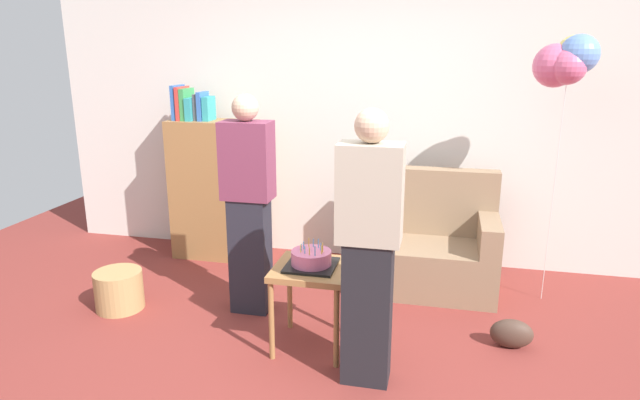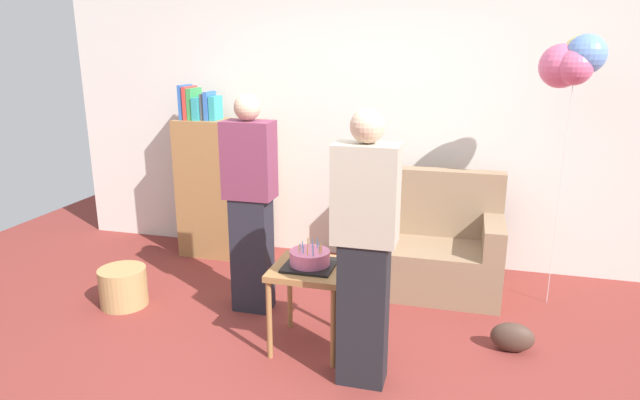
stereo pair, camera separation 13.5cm
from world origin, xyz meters
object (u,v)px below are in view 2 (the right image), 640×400
object	(u,v)px
person_blowing_candles	(251,204)
handbag	(512,337)
bookshelf	(221,186)
birthday_cake	(310,259)
person_holding_cake	(365,250)
couch	(432,248)
wicker_basket	(123,287)
balloon_bunch	(575,61)
side_table	(310,278)

from	to	relation	value
person_blowing_candles	handbag	distance (m)	2.02
bookshelf	birthday_cake	size ratio (longest dim) A/B	5.03
person_holding_cake	couch	bearing A→B (deg)	-79.01
birthday_cake	wicker_basket	xyz separation A→B (m)	(-1.57, 0.21, -0.47)
bookshelf	balloon_bunch	size ratio (longest dim) A/B	0.79
couch	bookshelf	distance (m)	2.03
couch	balloon_bunch	distance (m)	1.76
birthday_cake	person_blowing_candles	world-z (taller)	person_blowing_candles
handbag	balloon_bunch	world-z (taller)	balloon_bunch
person_blowing_candles	birthday_cake	bearing A→B (deg)	-30.31
side_table	birthday_cake	bearing A→B (deg)	2.61
birthday_cake	bookshelf	bearing A→B (deg)	132.02
handbag	balloon_bunch	bearing A→B (deg)	69.70
wicker_basket	bookshelf	bearing A→B (deg)	76.79
handbag	balloon_bunch	xyz separation A→B (m)	(0.31, 0.84, 1.75)
handbag	birthday_cake	bearing A→B (deg)	-167.95
side_table	wicker_basket	world-z (taller)	side_table
person_holding_cake	wicker_basket	xyz separation A→B (m)	(-1.98, 0.50, -0.68)
side_table	birthday_cake	world-z (taller)	birthday_cake
person_holding_cake	birthday_cake	bearing A→B (deg)	-13.42
balloon_bunch	person_holding_cake	bearing A→B (deg)	-130.43
side_table	handbag	bearing A→B (deg)	12.05
birthday_cake	person_holding_cake	distance (m)	0.55
bookshelf	balloon_bunch	xyz separation A→B (m)	(2.90, -0.30, 1.16)
couch	handbag	distance (m)	1.10
side_table	handbag	size ratio (longest dim) A/B	2.04
person_holding_cake	handbag	size ratio (longest dim) A/B	5.82
birthday_cake	handbag	world-z (taller)	birthday_cake
person_holding_cake	balloon_bunch	distance (m)	2.12
couch	birthday_cake	bearing A→B (deg)	-121.09
couch	handbag	bearing A→B (deg)	-56.26
couch	side_table	xyz separation A→B (m)	(-0.71, -1.17, 0.15)
birthday_cake	person_holding_cake	xyz separation A→B (m)	(0.41, -0.30, 0.21)
balloon_bunch	couch	bearing A→B (deg)	176.65
couch	person_blowing_candles	world-z (taller)	person_blowing_candles
bookshelf	couch	bearing A→B (deg)	-7.19
wicker_basket	couch	bearing A→B (deg)	23.02
birthday_cake	balloon_bunch	bearing A→B (deg)	34.72
birthday_cake	person_holding_cake	size ratio (longest dim) A/B	0.20
person_blowing_candles	balloon_bunch	size ratio (longest dim) A/B	0.80
birthday_cake	balloon_bunch	world-z (taller)	balloon_bunch
couch	person_holding_cake	bearing A→B (deg)	-101.46
wicker_basket	handbag	world-z (taller)	wicker_basket
side_table	handbag	xyz separation A→B (m)	(1.30, 0.28, -0.39)
person_blowing_candles	person_holding_cake	size ratio (longest dim) A/B	1.00
couch	person_blowing_candles	xyz separation A→B (m)	(-1.28, -0.75, 0.49)
wicker_basket	birthday_cake	bearing A→B (deg)	-7.48
couch	side_table	distance (m)	1.38
couch	side_table	world-z (taller)	couch
bookshelf	balloon_bunch	bearing A→B (deg)	-5.99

